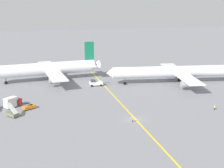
% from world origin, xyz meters
% --- Properties ---
extents(ground_plane, '(600.00, 600.00, 0.00)m').
position_xyz_m(ground_plane, '(0.00, 0.00, 0.00)').
color(ground_plane, gray).
extents(taxiway_stripe, '(4.57, 119.95, 0.01)m').
position_xyz_m(taxiway_stripe, '(0.63, 10.00, 0.00)').
color(taxiway_stripe, yellow).
rests_on(taxiway_stripe, ground).
extents(airliner_at_gate_left, '(48.79, 43.38, 16.50)m').
position_xyz_m(airliner_at_gate_left, '(-20.05, 55.47, 5.33)').
color(airliner_at_gate_left, white).
rests_on(airliner_at_gate_left, ground).
extents(airliner_being_pushed, '(58.03, 41.54, 16.27)m').
position_xyz_m(airliner_being_pushed, '(31.80, 34.81, 5.11)').
color(airliner_being_pushed, silver).
rests_on(airliner_being_pushed, ground).
extents(pushback_tug, '(8.80, 3.30, 2.97)m').
position_xyz_m(pushback_tug, '(-1.90, 40.70, 1.26)').
color(pushback_tug, white).
rests_on(pushback_tug, ground).
extents(gse_catering_truck_tall, '(6.04, 5.55, 3.50)m').
position_xyz_m(gse_catering_truck_tall, '(-34.96, 22.36, 1.76)').
color(gse_catering_truck_tall, red).
rests_on(gse_catering_truck_tall, ground).
extents(gse_stair_truck_yellow, '(4.21, 4.84, 4.06)m').
position_xyz_m(gse_stair_truck_yellow, '(-35.12, 13.14, 1.03)').
color(gse_stair_truck_yellow, '#666B4C').
rests_on(gse_stair_truck_yellow, ground).
extents(gse_belt_loader_portside, '(4.95, 3.42, 3.02)m').
position_xyz_m(gse_belt_loader_portside, '(-29.82, 18.54, 0.83)').
color(gse_belt_loader_portside, orange).
rests_on(gse_belt_loader_portside, ground).
extents(ground_crew_ramp_agent_by_cones, '(0.36, 0.36, 1.74)m').
position_xyz_m(ground_crew_ramp_agent_by_cones, '(-1.34, -1.97, 0.91)').
color(ground_crew_ramp_agent_by_cones, '#2D3351').
rests_on(ground_crew_ramp_agent_by_cones, ground).
extents(ground_crew_marshaller_foreground, '(0.36, 0.36, 1.54)m').
position_xyz_m(ground_crew_marshaller_foreground, '(27.99, 0.41, 0.79)').
color(ground_crew_marshaller_foreground, black).
rests_on(ground_crew_marshaller_foreground, ground).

